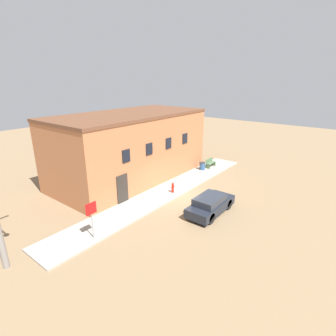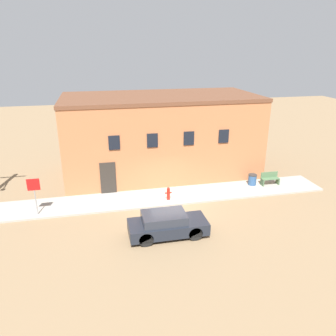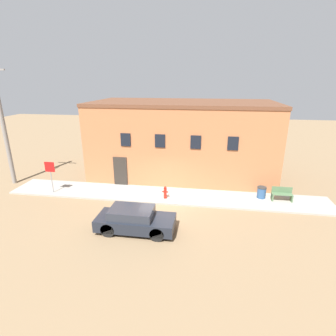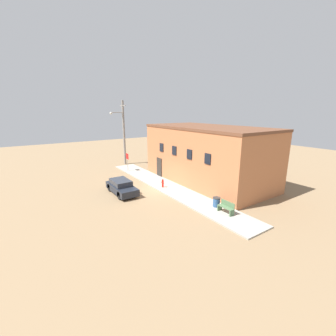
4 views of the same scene
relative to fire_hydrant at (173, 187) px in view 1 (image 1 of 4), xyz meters
The scene contains 8 objects.
ground_plane 0.91m from the fire_hydrant, 97.75° to the right, with size 80.00×80.00×0.00m, color #846B4C.
sidewalk 0.74m from the fire_hydrant, 100.24° to the left, with size 21.21×2.58×0.11m.
brick_building 5.70m from the fire_hydrant, 83.74° to the left, with size 13.91×6.71×5.85m.
fire_hydrant is the anchor object (origin of this frame).
stop_sign 7.79m from the fire_hydrant, behind, with size 0.68×0.06×2.18m.
bench 7.42m from the fire_hydrant, ahead, with size 1.25×0.44×0.87m.
trash_bin 6.26m from the fire_hydrant, ahead, with size 0.58×0.58×0.75m.
parked_car 3.99m from the fire_hydrant, 103.64° to the right, with size 4.00×1.64×1.27m.
Camera 1 is at (-15.01, -10.65, 8.60)m, focal length 28.00 mm.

